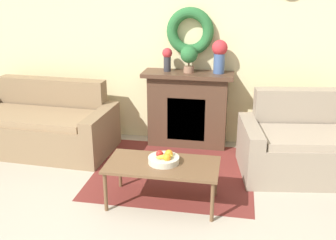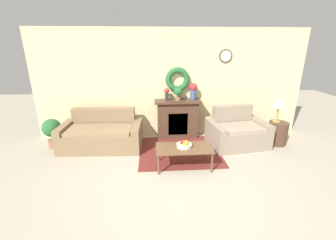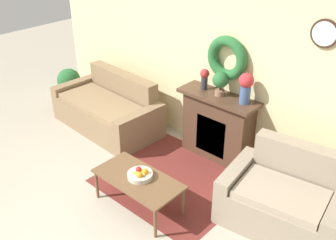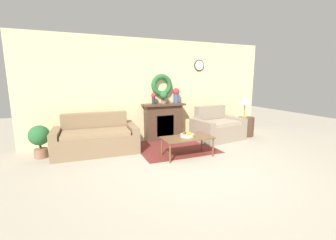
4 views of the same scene
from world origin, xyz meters
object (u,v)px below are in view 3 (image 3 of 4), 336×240
(vase_on_mantel_right, at_px, (246,86))
(potted_plant_on_mantel, at_px, (220,81))
(fruit_bowl, at_px, (140,175))
(couch_left, at_px, (109,110))
(fireplace, at_px, (217,126))
(coffee_table, at_px, (138,181))
(vase_on_mantel_left, at_px, (204,78))
(potted_plant_floor_by_couch, at_px, (69,83))
(loveseat_right, at_px, (283,199))

(vase_on_mantel_right, distance_m, potted_plant_on_mantel, 0.38)
(fruit_bowl, bearing_deg, couch_left, 150.37)
(fireplace, distance_m, potted_plant_on_mantel, 0.70)
(couch_left, xyz_separation_m, coffee_table, (1.79, -1.05, 0.08))
(fruit_bowl, relative_size, vase_on_mantel_left, 1.02)
(potted_plant_on_mantel, distance_m, potted_plant_floor_by_couch, 3.10)
(fireplace, height_order, fruit_bowl, fireplace)
(vase_on_mantel_right, xyz_separation_m, potted_plant_floor_by_couch, (-3.35, -0.43, -0.81))
(fireplace, relative_size, fruit_bowl, 3.82)
(couch_left, relative_size, vase_on_mantel_right, 4.50)
(potted_plant_on_mantel, bearing_deg, fruit_bowl, -91.40)
(vase_on_mantel_left, distance_m, potted_plant_on_mantel, 0.28)
(coffee_table, relative_size, vase_on_mantel_right, 2.62)
(loveseat_right, relative_size, potted_plant_floor_by_couch, 2.05)
(coffee_table, height_order, fruit_bowl, fruit_bowl)
(fireplace, xyz_separation_m, loveseat_right, (1.37, -0.60, -0.19))
(coffee_table, height_order, vase_on_mantel_left, vase_on_mantel_left)
(coffee_table, distance_m, fruit_bowl, 0.08)
(fireplace, xyz_separation_m, potted_plant_floor_by_couch, (-2.97, -0.43, -0.07))
(coffee_table, xyz_separation_m, vase_on_mantel_left, (-0.23, 1.54, 0.78))
(vase_on_mantel_left, relative_size, vase_on_mantel_right, 0.72)
(vase_on_mantel_right, bearing_deg, potted_plant_floor_by_couch, -172.67)
(couch_left, bearing_deg, loveseat_right, 0.64)
(couch_left, xyz_separation_m, potted_plant_floor_by_couch, (-1.14, 0.05, 0.12))
(fireplace, bearing_deg, vase_on_mantel_left, 178.81)
(loveseat_right, distance_m, coffee_table, 1.69)
(coffee_table, relative_size, fruit_bowl, 3.60)
(fruit_bowl, distance_m, vase_on_mantel_left, 1.68)
(coffee_table, bearing_deg, loveseat_right, 33.52)
(potted_plant_on_mantel, bearing_deg, potted_plant_floor_by_couch, -172.13)
(fireplace, distance_m, fruit_bowl, 1.50)
(coffee_table, bearing_deg, potted_plant_on_mantel, 88.21)
(couch_left, distance_m, vase_on_mantel_left, 1.84)
(fireplace, height_order, potted_plant_on_mantel, potted_plant_on_mantel)
(couch_left, height_order, vase_on_mantel_left, vase_on_mantel_left)
(couch_left, height_order, loveseat_right, loveseat_right)
(loveseat_right, xyz_separation_m, potted_plant_on_mantel, (-1.36, 0.58, 0.88))
(loveseat_right, height_order, vase_on_mantel_right, vase_on_mantel_right)
(fireplace, distance_m, vase_on_mantel_left, 0.72)
(potted_plant_on_mantel, bearing_deg, couch_left, -165.81)
(coffee_table, height_order, potted_plant_on_mantel, potted_plant_on_mantel)
(loveseat_right, bearing_deg, potted_plant_floor_by_couch, 169.44)
(coffee_table, xyz_separation_m, potted_plant_on_mantel, (0.05, 1.52, 0.81))
(vase_on_mantel_left, bearing_deg, couch_left, -162.71)
(coffee_table, distance_m, vase_on_mantel_left, 1.74)
(couch_left, bearing_deg, coffee_table, -27.67)
(loveseat_right, relative_size, potted_plant_on_mantel, 4.22)
(fruit_bowl, distance_m, vase_on_mantel_right, 1.74)
(loveseat_right, height_order, coffee_table, loveseat_right)
(coffee_table, bearing_deg, couch_left, 149.55)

